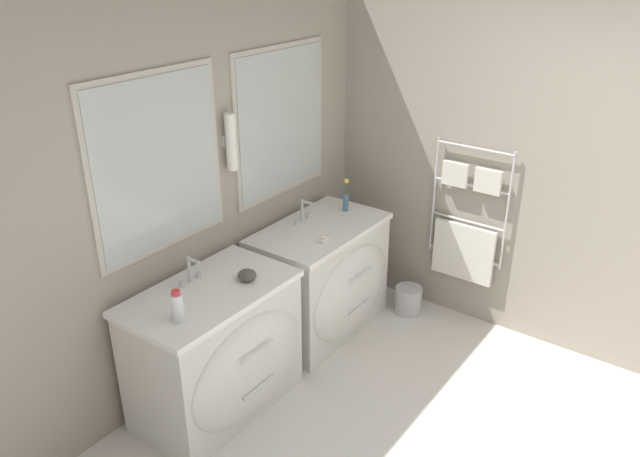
{
  "coord_description": "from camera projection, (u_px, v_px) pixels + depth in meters",
  "views": [
    {
      "loc": [
        -2.43,
        -0.49,
        2.77
      ],
      "look_at": [
        0.44,
        1.6,
        1.11
      ],
      "focal_mm": 35.0,
      "sensor_mm": 36.0,
      "label": 1
    }
  ],
  "objects": [
    {
      "name": "wall_back",
      "position": [
        188.0,
        194.0,
        3.9
      ],
      "size": [
        5.07,
        0.15,
        2.6
      ],
      "color": "#9E9384",
      "rests_on": "ground_plane"
    },
    {
      "name": "wall_right",
      "position": [
        491.0,
        163.0,
        4.5
      ],
      "size": [
        0.13,
        4.44,
        2.6
      ],
      "color": "#9E9384",
      "rests_on": "ground_plane"
    },
    {
      "name": "vanity_left",
      "position": [
        219.0,
        351.0,
        3.88
      ],
      "size": [
        1.06,
        0.68,
        0.86
      ],
      "color": "silver",
      "rests_on": "ground_plane"
    },
    {
      "name": "vanity_right",
      "position": [
        324.0,
        279.0,
        4.7
      ],
      "size": [
        1.06,
        0.68,
        0.86
      ],
      "color": "silver",
      "rests_on": "ground_plane"
    },
    {
      "name": "faucet_left",
      "position": [
        191.0,
        271.0,
        3.77
      ],
      "size": [
        0.17,
        0.11,
        0.17
      ],
      "color": "silver",
      "rests_on": "vanity_left"
    },
    {
      "name": "faucet_right",
      "position": [
        303.0,
        211.0,
        4.58
      ],
      "size": [
        0.17,
        0.11,
        0.17
      ],
      "color": "silver",
      "rests_on": "vanity_right"
    },
    {
      "name": "toiletry_bottle",
      "position": [
        177.0,
        307.0,
        3.38
      ],
      "size": [
        0.07,
        0.07,
        0.19
      ],
      "color": "silver",
      "rests_on": "vanity_left"
    },
    {
      "name": "amenity_bowl",
      "position": [
        247.0,
        275.0,
        3.81
      ],
      "size": [
        0.12,
        0.12,
        0.07
      ],
      "color": "#4C4742",
      "rests_on": "vanity_left"
    },
    {
      "name": "flower_vase",
      "position": [
        346.0,
        198.0,
        4.76
      ],
      "size": [
        0.04,
        0.04,
        0.26
      ],
      "color": "teal",
      "rests_on": "vanity_right"
    },
    {
      "name": "soap_dish",
      "position": [
        323.0,
        239.0,
        4.31
      ],
      "size": [
        0.09,
        0.06,
        0.04
      ],
      "color": "white",
      "rests_on": "vanity_right"
    },
    {
      "name": "waste_bin",
      "position": [
        408.0,
        299.0,
        5.05
      ],
      "size": [
        0.22,
        0.22,
        0.22
      ],
      "color": "#B7B7BC",
      "rests_on": "ground_plane"
    }
  ]
}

